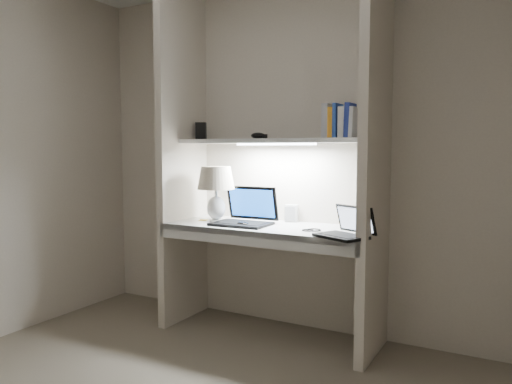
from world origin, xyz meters
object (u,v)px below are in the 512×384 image
Objects in this scene: speaker at (292,213)px; book_row at (340,122)px; laptop_netbook at (346,230)px; table_lamp at (216,184)px; laptop_main at (245,216)px.

speaker is 0.76m from book_row.
book_row reaches higher than laptop_netbook.
book_row is (0.40, -0.11, 0.64)m from speaker.
table_lamp is 3.21× the size of speaker.
table_lamp is 1.08× the size of laptop_netbook.
laptop_netbook is (0.79, -0.16, -0.02)m from laptop_main.
table_lamp is 1.78× the size of book_row.
table_lamp is at bearing -171.66° from book_row.
laptop_netbook is at bearing -63.13° from book_row.
laptop_main is at bearing -166.35° from laptop_netbook.
laptop_netbook is at bearing -52.31° from speaker.
table_lamp is 1.07m from laptop_netbook.
laptop_main is at bearing -0.63° from table_lamp.
laptop_netbook is 0.68m from speaker.
book_row is (0.64, 0.13, 0.64)m from laptop_main.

